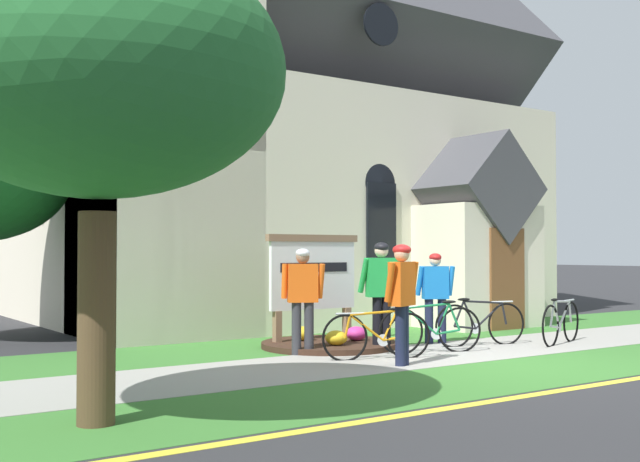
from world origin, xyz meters
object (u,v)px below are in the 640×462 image
church_sign (313,275)px  cyclist_in_red_jersey (303,293)px  cyclist_in_yellow_jersey (435,291)px  bicycle_green (561,322)px  bicycle_white (431,329)px  bicycle_black (480,323)px  verge_sapling (98,72)px  cyclist_in_orange_jersey (402,294)px  roadside_conifer (460,156)px  cyclist_in_green_jersey (382,286)px  bicycle_silver (377,335)px

church_sign → cyclist_in_red_jersey: bearing=-131.2°
cyclist_in_yellow_jersey → bicycle_green: bearing=-35.8°
church_sign → bicycle_white: (0.94, -1.96, -0.83)m
bicycle_white → bicycle_black: 1.36m
cyclist_in_yellow_jersey → verge_sapling: size_ratio=0.35×
cyclist_in_orange_jersey → roadside_conifer: 15.20m
cyclist_in_yellow_jersey → roadside_conifer: size_ratio=0.20×
cyclist_in_orange_jersey → cyclist_in_yellow_jersey: 2.80m
cyclist_in_green_jersey → cyclist_in_red_jersey: bearing=169.5°
bicycle_green → cyclist_in_yellow_jersey: (-1.77, 1.28, 0.54)m
bicycle_white → verge_sapling: bearing=-161.6°
cyclist_in_green_jersey → verge_sapling: bearing=-154.3°
verge_sapling → cyclist_in_orange_jersey: bearing=14.3°
bicycle_black → cyclist_in_red_jersey: cyclist_in_red_jersey is taller
church_sign → bicycle_white: 2.32m
cyclist_in_orange_jersey → cyclist_in_red_jersey: (-0.52, 1.76, -0.04)m
cyclist_in_orange_jersey → cyclist_in_green_jersey: cyclist_in_green_jersey is taller
bicycle_black → cyclist_in_red_jersey: 3.30m
cyclist_in_red_jersey → verge_sapling: size_ratio=0.37×
cyclist_in_green_jersey → roadside_conifer: roadside_conifer is taller
bicycle_green → cyclist_in_orange_jersey: bearing=-174.2°
church_sign → cyclist_in_green_jersey: church_sign is taller
bicycle_white → cyclist_in_yellow_jersey: size_ratio=1.03×
cyclist_in_red_jersey → cyclist_in_orange_jersey: bearing=-73.6°
cyclist_in_yellow_jersey → church_sign: bearing=149.9°
bicycle_green → bicycle_silver: size_ratio=1.02×
bicycle_white → verge_sapling: verge_sapling is taller
cyclist_in_yellow_jersey → verge_sapling: 7.98m
bicycle_black → cyclist_in_yellow_jersey: bearing=122.2°
bicycle_white → cyclist_in_red_jersey: (-1.82, 0.95, 0.59)m
bicycle_silver → bicycle_green: bearing=-4.4°
bicycle_silver → cyclist_in_orange_jersey: cyclist_in_orange_jersey is taller
roadside_conifer → cyclist_in_yellow_jersey: bearing=-137.1°
verge_sapling → cyclist_in_green_jersey: bearing=25.7°
bicycle_silver → cyclist_in_orange_jersey: bearing=-100.2°
bicycle_green → cyclist_in_red_jersey: 4.75m
church_sign → bicycle_silver: bearing=-96.6°
bicycle_black → bicycle_green: bearing=-24.5°
bicycle_black → roadside_conifer: size_ratio=0.22×
bicycle_green → bicycle_white: size_ratio=1.01×
bicycle_silver → cyclist_in_green_jersey: size_ratio=0.92×
cyclist_in_red_jersey → roadside_conifer: 14.55m
bicycle_silver → cyclist_in_orange_jersey: 0.97m
cyclist_in_red_jersey → bicycle_black: bearing=-13.0°
bicycle_green → cyclist_in_green_jersey: bearing=160.8°
bicycle_white → roadside_conifer: size_ratio=0.21×
church_sign → cyclist_in_orange_jersey: (-0.37, -2.77, -0.20)m
cyclist_in_green_jersey → bicycle_white: bearing=-57.3°
cyclist_in_yellow_jersey → roadside_conifer: 12.55m
bicycle_green → cyclist_in_red_jersey: size_ratio=0.99×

